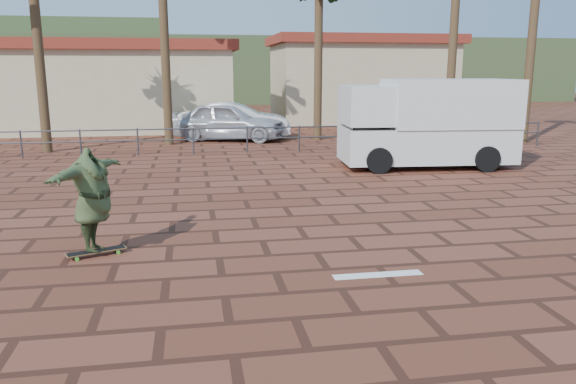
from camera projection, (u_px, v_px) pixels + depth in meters
The scene contains 12 objects.
ground at pixel (316, 253), 9.66m from camera, with size 120.00×120.00×0.00m, color brown.
paint_stripe at pixel (378, 275), 8.62m from camera, with size 1.40×0.22×0.01m, color white.
guardrail at pixel (247, 135), 21.07m from camera, with size 24.06×0.06×1.00m.
building_west at pixel (114, 85), 29.37m from camera, with size 12.60×7.60×4.50m.
building_east at pixel (360, 79), 33.55m from camera, with size 10.60×6.60×5.00m.
hill_front at pixel (210, 70), 57.16m from camera, with size 70.00×18.00×6.00m, color #384C28.
longboard at pixel (96, 251), 9.49m from camera, with size 0.99×0.57×0.10m.
skateboarder at pixel (93, 200), 9.29m from camera, with size 2.16×0.59×1.76m, color #3B4B28.
campervan at pixel (428, 121), 17.92m from camera, with size 5.53×2.69×2.79m.
car_silver at pixel (228, 121), 24.81m from camera, with size 2.02×5.01×1.71m, color #B3B4BA.
car_white at pixel (235, 121), 25.35m from camera, with size 1.73×4.97×1.64m, color white.
street_sign at pixel (462, 104), 22.26m from camera, with size 0.51×0.07×2.51m.
Camera 1 is at (-2.04, -9.00, 3.09)m, focal length 35.00 mm.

